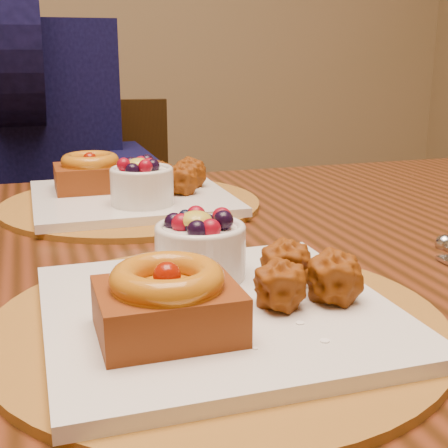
# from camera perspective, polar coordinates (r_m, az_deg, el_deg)

# --- Properties ---
(dining_table) EXTENTS (1.60, 0.90, 0.76)m
(dining_table) POSITION_cam_1_polar(r_m,az_deg,el_deg) (0.75, -5.49, -7.96)
(dining_table) COLOR #321909
(dining_table) RESTS_ON ground
(place_setting_near) EXTENTS (0.38, 0.38, 0.08)m
(place_setting_near) POSITION_cam_1_polar(r_m,az_deg,el_deg) (0.52, -0.94, -6.95)
(place_setting_near) COLOR brown
(place_setting_near) RESTS_ON dining_table
(place_setting_far) EXTENTS (0.38, 0.38, 0.08)m
(place_setting_far) POSITION_cam_1_polar(r_m,az_deg,el_deg) (0.93, -8.64, 2.92)
(place_setting_far) COLOR brown
(place_setting_far) RESTS_ON dining_table
(chair_far) EXTENTS (0.46, 0.46, 0.85)m
(chair_far) POSITION_cam_1_polar(r_m,az_deg,el_deg) (1.69, -11.65, -2.23)
(chair_far) COLOR black
(chair_far) RESTS_ON ground
(diner) EXTENTS (0.49, 0.48, 0.81)m
(diner) POSITION_cam_1_polar(r_m,az_deg,el_deg) (1.42, -18.09, 9.96)
(diner) COLOR black
(diner) RESTS_ON ground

